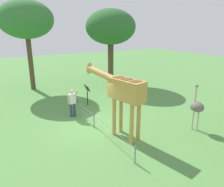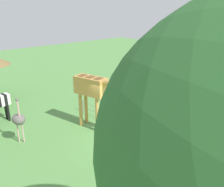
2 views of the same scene
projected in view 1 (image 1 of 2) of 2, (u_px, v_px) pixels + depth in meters
ground_plane at (97, 126)px, 10.99m from camera, size 60.00×60.00×0.00m
giraffe at (122, 91)px, 9.51m from camera, size 3.74×1.25×3.17m
visitor at (73, 101)px, 11.93m from camera, size 0.66×0.58×1.68m
ostrich at (197, 107)px, 10.34m from camera, size 0.70×0.56×2.25m
tree_east at (111, 27)px, 17.90m from camera, size 4.15×4.15×6.29m
tree_northeast at (26, 20)px, 15.96m from camera, size 4.06×4.06×6.79m
info_sign at (87, 91)px, 13.73m from camera, size 0.56×0.21×1.32m
wire_fence at (94, 120)px, 10.79m from camera, size 7.05×0.05×0.75m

